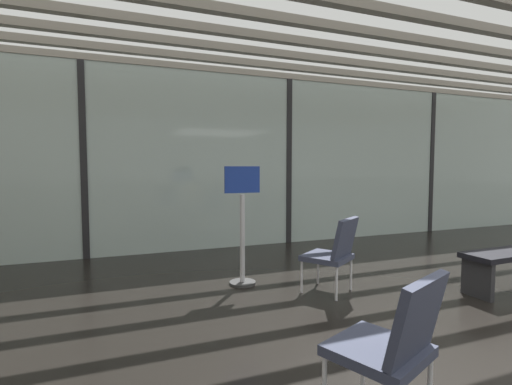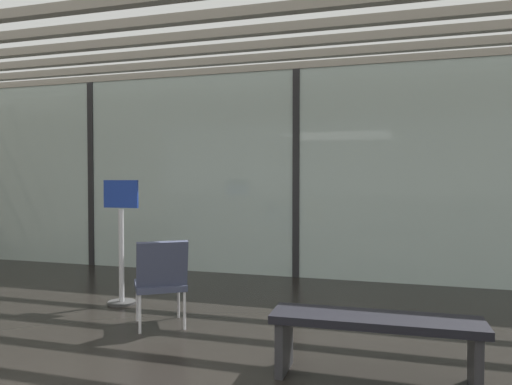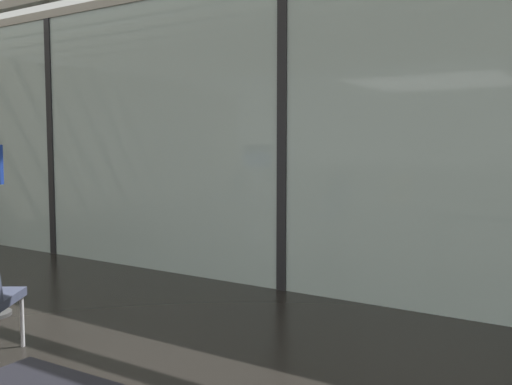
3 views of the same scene
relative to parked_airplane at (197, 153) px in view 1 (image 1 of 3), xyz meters
The scene contains 9 objects.
glass_curtain_wall 6.06m from the parked_airplane, 85.69° to the right, with size 14.00×0.08×3.06m, color #A3B7B2.
window_mullion_0 6.77m from the parked_airplane, 116.80° to the right, with size 0.10×0.12×3.06m, color black.
window_mullion_1 6.06m from the parked_airplane, 85.69° to the right, with size 0.10×0.12×3.06m, color black.
window_mullion_2 7.22m from the parked_airplane, 56.74° to the right, with size 0.10×0.12×3.06m, color black.
ceiling_slats 9.42m from the parked_airplane, 87.21° to the right, with size 13.72×6.72×0.10m.
parked_airplane is the anchor object (origin of this frame).
lounge_chair_0 10.95m from the parked_airplane, 96.40° to the right, with size 0.65×0.67×0.87m.
lounge_chair_2 8.93m from the parked_airplane, 91.99° to the right, with size 0.69×0.70×0.87m.
info_sign 8.31m from the parked_airplane, 98.20° to the right, with size 0.44×0.32×1.44m.
Camera 1 is at (-3.06, -1.11, 1.43)m, focal length 25.97 mm.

